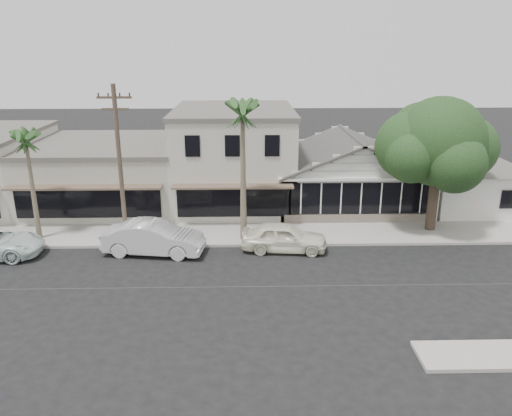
{
  "coord_description": "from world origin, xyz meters",
  "views": [
    {
      "loc": [
        -2.28,
        -21.24,
        10.88
      ],
      "look_at": [
        -1.63,
        6.0,
        1.96
      ],
      "focal_mm": 35.0,
      "sensor_mm": 36.0,
      "label": 1
    }
  ],
  "objects_px": {
    "utility_pole": "(120,164)",
    "car_0": "(284,237)",
    "car_1": "(153,238)",
    "shade_tree": "(437,144)"
  },
  "relations": [
    {
      "from": "utility_pole",
      "to": "car_1",
      "type": "height_order",
      "value": "utility_pole"
    },
    {
      "from": "utility_pole",
      "to": "car_1",
      "type": "xyz_separation_m",
      "value": [
        1.74,
        -1.09,
        -3.89
      ]
    },
    {
      "from": "utility_pole",
      "to": "car_0",
      "type": "relative_size",
      "value": 1.92
    },
    {
      "from": "utility_pole",
      "to": "shade_tree",
      "type": "relative_size",
      "value": 1.1
    },
    {
      "from": "car_1",
      "to": "car_0",
      "type": "bearing_deg",
      "value": -80.4
    },
    {
      "from": "utility_pole",
      "to": "car_0",
      "type": "height_order",
      "value": "utility_pole"
    },
    {
      "from": "car_1",
      "to": "shade_tree",
      "type": "relative_size",
      "value": 0.67
    },
    {
      "from": "car_0",
      "to": "shade_tree",
      "type": "bearing_deg",
      "value": -65.81
    },
    {
      "from": "car_0",
      "to": "shade_tree",
      "type": "xyz_separation_m",
      "value": [
        9.1,
        3.03,
        4.57
      ]
    },
    {
      "from": "utility_pole",
      "to": "car_1",
      "type": "bearing_deg",
      "value": -32.06
    }
  ]
}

